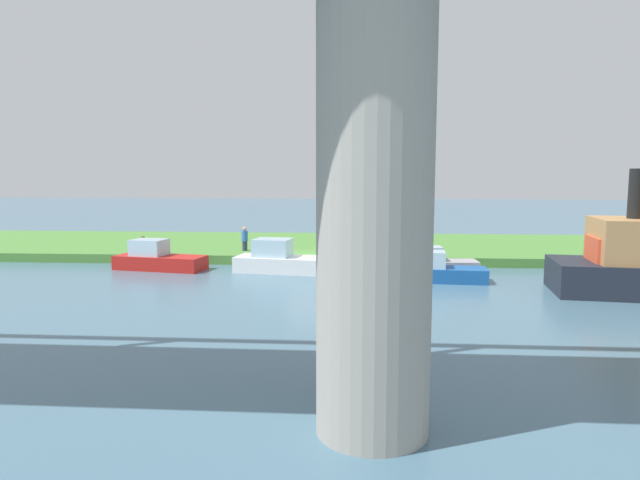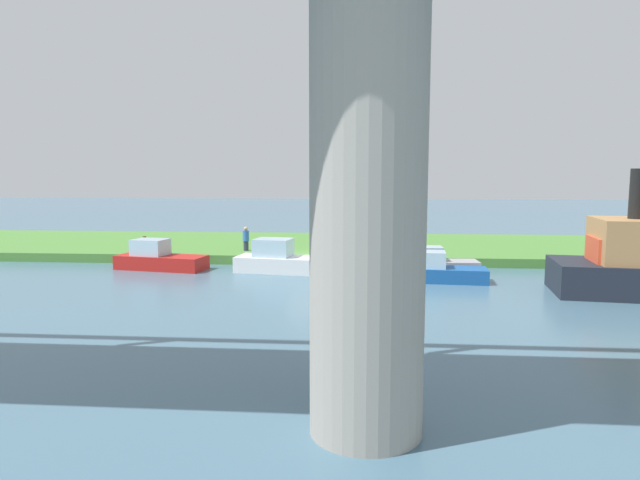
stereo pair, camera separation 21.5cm
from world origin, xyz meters
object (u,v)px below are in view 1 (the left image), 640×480
(skiff_small, at_px, (282,260))
(houseboat_blue, at_px, (158,259))
(person_on_bank, at_px, (245,239))
(riverboat_paddlewheel, at_px, (437,271))
(bridge_pylon, at_px, (375,184))
(mooring_post, at_px, (143,245))
(motorboat_red, at_px, (435,263))

(skiff_small, distance_m, houseboat_blue, 6.55)
(person_on_bank, height_order, houseboat_blue, person_on_bank)
(riverboat_paddlewheel, distance_m, houseboat_blue, 14.16)
(bridge_pylon, bearing_deg, riverboat_paddlewheel, -102.23)
(person_on_bank, height_order, riverboat_paddlewheel, person_on_bank)
(mooring_post, xyz_separation_m, houseboat_blue, (-1.76, 2.52, -0.40))
(bridge_pylon, bearing_deg, skiff_small, -76.41)
(skiff_small, height_order, houseboat_blue, skiff_small)
(person_on_bank, distance_m, mooring_post, 5.68)
(riverboat_paddlewheel, relative_size, houseboat_blue, 0.87)
(motorboat_red, distance_m, houseboat_blue, 14.17)
(mooring_post, relative_size, skiff_small, 0.18)
(bridge_pylon, xyz_separation_m, skiff_small, (4.14, -17.14, -4.15))
(riverboat_paddlewheel, xyz_separation_m, motorboat_red, (-0.19, -2.27, -0.03))
(bridge_pylon, distance_m, houseboat_blue, 20.88)
(houseboat_blue, bearing_deg, skiff_small, 177.25)
(bridge_pylon, height_order, mooring_post, bridge_pylon)
(person_on_bank, relative_size, houseboat_blue, 0.29)
(skiff_small, bearing_deg, houseboat_blue, -2.75)
(person_on_bank, bearing_deg, houseboat_blue, 44.36)
(person_on_bank, relative_size, motorboat_red, 0.35)
(person_on_bank, distance_m, houseboat_blue, 5.34)
(motorboat_red, bearing_deg, person_on_bank, -19.29)
(person_on_bank, height_order, skiff_small, person_on_bank)
(mooring_post, bearing_deg, motorboat_red, 171.29)
(riverboat_paddlewheel, relative_size, motorboat_red, 1.06)
(bridge_pylon, bearing_deg, houseboat_blue, -58.53)
(houseboat_blue, bearing_deg, mooring_post, -55.03)
(person_on_bank, relative_size, mooring_post, 1.52)
(mooring_post, distance_m, riverboat_paddlewheel, 16.44)
(person_on_bank, bearing_deg, riverboat_paddlewheel, 149.91)
(skiff_small, bearing_deg, bridge_pylon, 103.59)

